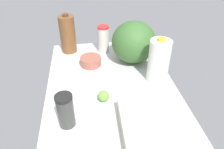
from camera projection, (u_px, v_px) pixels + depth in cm
name	position (u px, v px, depth cm)	size (l,w,h in cm)	color
countertop	(112.00, 90.00, 129.18)	(120.00, 76.00, 3.00)	silver
shaker_bottle	(66.00, 111.00, 100.69)	(8.13, 8.13, 17.65)	#3B3C39
mixing_bowl	(91.00, 61.00, 148.06)	(14.19, 14.19, 5.81)	#9C5645
watermelon	(134.00, 42.00, 146.81)	(29.81, 29.81, 28.06)	#36612B
milk_jug	(159.00, 61.00, 128.56)	(12.62, 12.62, 27.97)	white
tumbler_cup	(104.00, 39.00, 160.02)	(8.30, 8.30, 19.90)	silver
egg_carton	(134.00, 126.00, 100.39)	(32.86, 11.68, 6.27)	beige
chocolate_milk_jug	(68.00, 34.00, 157.82)	(11.15, 11.15, 28.91)	brown
lime_beside_bowl	(104.00, 96.00, 118.02)	(6.23, 6.23, 6.23)	#6EB141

